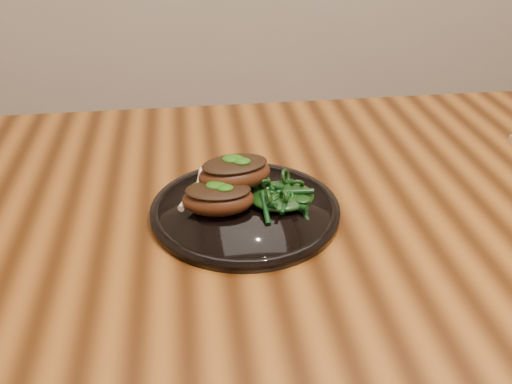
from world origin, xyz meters
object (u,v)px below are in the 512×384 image
desk (426,234)px  greens_heap (281,192)px  plate (245,210)px  lamb_chop_front (218,198)px

desk → greens_heap: bearing=-174.0°
plate → greens_heap: 0.06m
plate → lamb_chop_front: (-0.04, -0.01, 0.03)m
plate → lamb_chop_front: 0.05m
lamb_chop_front → desk: bearing=6.8°
greens_heap → lamb_chop_front: bearing=-171.2°
lamb_chop_front → greens_heap: (0.09, 0.01, -0.01)m
lamb_chop_front → plate: bearing=13.5°
greens_heap → plate: bearing=-174.8°
desk → lamb_chop_front: bearing=-173.2°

